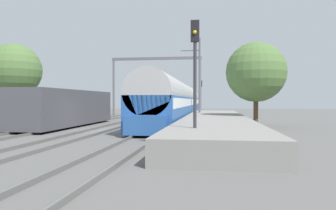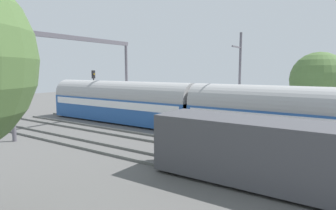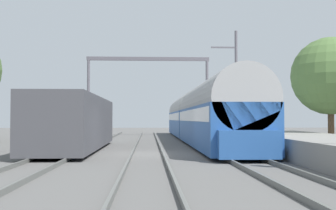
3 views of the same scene
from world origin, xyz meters
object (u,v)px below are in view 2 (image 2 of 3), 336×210
object	(u,v)px
freight_car	(305,159)
railway_signal_far	(94,86)
person_crossing	(162,113)
passenger_train	(194,108)
catenary_gantry	(79,63)

from	to	relation	value
freight_car	railway_signal_far	xyz separation A→B (m)	(9.70, 23.28, 1.73)
person_crossing	railway_signal_far	xyz separation A→B (m)	(0.57, 9.89, 2.17)
freight_car	person_crossing	size ratio (longest dim) A/B	7.51
person_crossing	railway_signal_far	bearing A→B (deg)	24.59
passenger_train	catenary_gantry	distance (m)	10.52
freight_car	catenary_gantry	distance (m)	19.24
passenger_train	catenary_gantry	size ratio (longest dim) A/B	2.70
freight_car	person_crossing	distance (m)	16.21
freight_car	person_crossing	bearing A→B (deg)	55.73
freight_car	passenger_train	bearing A→B (deg)	50.10
passenger_train	railway_signal_far	xyz separation A→B (m)	(1.92, 13.97, 1.23)
passenger_train	catenary_gantry	world-z (taller)	catenary_gantry
freight_car	railway_signal_far	size ratio (longest dim) A/B	2.60
freight_car	catenary_gantry	xyz separation A→B (m)	(3.89, 18.38, 4.13)
person_crossing	freight_car	bearing A→B (deg)	173.64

